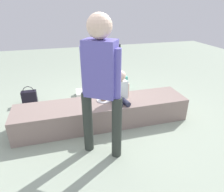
% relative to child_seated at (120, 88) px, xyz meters
% --- Properties ---
extents(ground_plane, '(12.00, 12.00, 0.00)m').
position_rel_child_seated_xyz_m(ground_plane, '(-0.26, 0.03, -0.58)').
color(ground_plane, '#97A690').
extents(concrete_ledge, '(2.62, 0.57, 0.36)m').
position_rel_child_seated_xyz_m(concrete_ledge, '(-0.26, 0.03, -0.39)').
color(concrete_ledge, gray).
rests_on(concrete_ledge, ground_plane).
extents(child_seated, '(0.28, 0.33, 0.48)m').
position_rel_child_seated_xyz_m(child_seated, '(0.00, 0.00, 0.00)').
color(child_seated, '#2B2C43').
rests_on(child_seated, concrete_ledge).
extents(adult_standing, '(0.43, 0.36, 1.66)m').
position_rel_child_seated_xyz_m(adult_standing, '(-0.43, -0.63, 0.42)').
color(adult_standing, '#2D332E').
rests_on(adult_standing, ground_plane).
extents(cake_plate, '(0.22, 0.22, 0.07)m').
position_rel_child_seated_xyz_m(cake_plate, '(-0.23, 0.09, -0.19)').
color(cake_plate, white).
rests_on(cake_plate, concrete_ledge).
extents(gift_bag, '(0.23, 0.11, 0.30)m').
position_rel_child_seated_xyz_m(gift_bag, '(0.48, 1.34, -0.45)').
color(gift_bag, '#59C6B2').
rests_on(gift_bag, ground_plane).
extents(railing_post, '(0.36, 0.36, 1.02)m').
position_rel_child_seated_xyz_m(railing_post, '(0.27, 1.01, -0.20)').
color(railing_post, black).
rests_on(railing_post, ground_plane).
extents(water_bottle_near_gift, '(0.07, 0.07, 0.23)m').
position_rel_child_seated_xyz_m(water_bottle_near_gift, '(-0.10, 1.03, -0.47)').
color(water_bottle_near_gift, silver).
rests_on(water_bottle_near_gift, ground_plane).
extents(party_cup_red, '(0.07, 0.07, 0.10)m').
position_rel_child_seated_xyz_m(party_cup_red, '(0.90, 0.54, -0.53)').
color(party_cup_red, red).
rests_on(party_cup_red, ground_plane).
extents(cake_box_white, '(0.35, 0.35, 0.12)m').
position_rel_child_seated_xyz_m(cake_box_white, '(-0.41, 1.09, -0.52)').
color(cake_box_white, white).
rests_on(cake_box_white, ground_plane).
extents(handbag_black_leather, '(0.26, 0.13, 0.35)m').
position_rel_child_seated_xyz_m(handbag_black_leather, '(-1.44, 1.05, -0.45)').
color(handbag_black_leather, black).
rests_on(handbag_black_leather, ground_plane).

